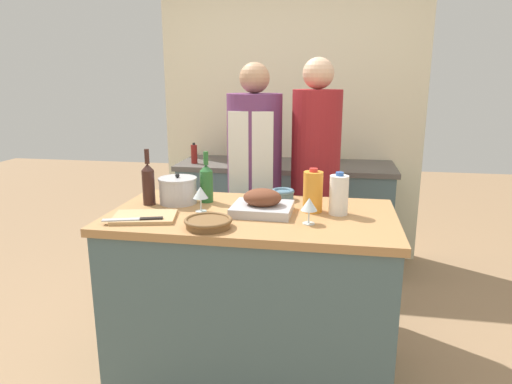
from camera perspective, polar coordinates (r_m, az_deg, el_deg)
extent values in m
plane|color=#9E7A56|center=(2.71, -0.45, -21.57)|extent=(12.00, 12.00, 0.00)
cube|color=#4C666B|center=(2.48, -0.47, -13.29)|extent=(1.39, 0.75, 0.88)
cube|color=#B27F4C|center=(2.31, -0.50, -3.09)|extent=(1.43, 0.77, 0.04)
cube|color=#4C666B|center=(3.91, 3.62, -3.16)|extent=(1.72, 0.58, 0.85)
cube|color=#56514C|center=(3.80, 3.72, 3.29)|extent=(1.77, 0.60, 0.04)
cube|color=beige|center=(4.09, 4.36, 9.73)|extent=(2.27, 0.10, 2.55)
cube|color=#BCBCC1|center=(2.29, 0.81, -2.12)|extent=(0.30, 0.26, 0.04)
ellipsoid|color=brown|center=(2.28, 0.81, -0.69)|extent=(0.19, 0.16, 0.09)
cylinder|color=brown|center=(2.09, -5.99, -3.97)|extent=(0.20, 0.20, 0.03)
torus|color=brown|center=(2.08, -6.00, -3.51)|extent=(0.22, 0.22, 0.02)
cube|color=tan|center=(2.27, -13.76, -3.06)|extent=(0.34, 0.27, 0.02)
cylinder|color=#B7B7BC|center=(2.51, -9.72, 0.07)|extent=(0.20, 0.20, 0.13)
cylinder|color=#B7B7BC|center=(2.49, -9.78, 1.63)|extent=(0.21, 0.21, 0.01)
sphere|color=black|center=(2.49, -9.80, 2.04)|extent=(0.02, 0.02, 0.02)
cylinder|color=slate|center=(2.55, 3.37, -0.45)|extent=(0.12, 0.12, 0.05)
torus|color=slate|center=(2.54, 3.38, 0.08)|extent=(0.13, 0.13, 0.02)
cylinder|color=orange|center=(2.32, 7.13, 0.02)|extent=(0.10, 0.10, 0.21)
cylinder|color=red|center=(2.29, 7.21, 2.74)|extent=(0.04, 0.04, 0.02)
cylinder|color=white|center=(2.30, 10.31, -0.37)|extent=(0.09, 0.09, 0.20)
cylinder|color=#3360B2|center=(2.27, 10.42, 2.24)|extent=(0.04, 0.04, 0.02)
cylinder|color=#28662D|center=(2.50, -6.20, 0.70)|extent=(0.07, 0.07, 0.17)
cone|color=#28662D|center=(2.48, -6.26, 3.02)|extent=(0.07, 0.07, 0.03)
cylinder|color=#28662D|center=(2.47, -6.29, 4.22)|extent=(0.03, 0.03, 0.07)
cylinder|color=#381E19|center=(2.50, -13.27, 0.55)|extent=(0.07, 0.07, 0.19)
cone|color=#381E19|center=(2.48, -13.42, 3.05)|extent=(0.07, 0.07, 0.04)
cylinder|color=#381E19|center=(2.47, -13.49, 4.36)|extent=(0.03, 0.03, 0.08)
cylinder|color=silver|center=(2.34, -6.89, -2.40)|extent=(0.06, 0.06, 0.00)
cylinder|color=silver|center=(2.33, -6.91, -1.56)|extent=(0.01, 0.01, 0.07)
cone|color=silver|center=(2.31, -6.96, -0.05)|extent=(0.08, 0.08, 0.06)
cylinder|color=silver|center=(2.15, 6.59, -3.91)|extent=(0.06, 0.06, 0.00)
cylinder|color=silver|center=(2.14, 6.62, -3.08)|extent=(0.01, 0.01, 0.06)
cone|color=silver|center=(2.12, 6.66, -1.52)|extent=(0.08, 0.08, 0.06)
cube|color=#B7B7BC|center=(2.22, -16.52, -3.33)|extent=(0.17, 0.08, 0.01)
cube|color=black|center=(2.20, -12.94, -3.25)|extent=(0.11, 0.06, 0.01)
cube|color=#B22323|center=(3.95, -1.95, 4.48)|extent=(0.18, 0.14, 0.06)
cylinder|color=#B7B7BC|center=(3.94, -2.28, 5.70)|extent=(0.13, 0.13, 0.11)
cube|color=#B22323|center=(3.92, -1.06, 6.22)|extent=(0.05, 0.08, 0.18)
cube|color=#B22323|center=(3.91, -1.98, 8.26)|extent=(0.17, 0.08, 0.10)
cylinder|color=#B28E2D|center=(3.91, 10.08, 4.88)|extent=(0.06, 0.06, 0.16)
cylinder|color=black|center=(3.90, 10.14, 6.13)|extent=(0.02, 0.02, 0.02)
cylinder|color=#234C28|center=(3.78, -2.40, 4.98)|extent=(0.05, 0.05, 0.18)
cylinder|color=black|center=(3.76, -2.42, 6.50)|extent=(0.02, 0.02, 0.02)
cylinder|color=maroon|center=(3.81, -7.74, 4.71)|extent=(0.05, 0.05, 0.15)
cylinder|color=black|center=(3.80, -7.78, 5.98)|extent=(0.02, 0.02, 0.02)
cube|color=beige|center=(3.21, -0.17, -7.41)|extent=(0.30, 0.21, 0.81)
cylinder|color=#663360|center=(3.02, -0.18, 5.81)|extent=(0.36, 0.36, 0.67)
sphere|color=tan|center=(2.99, -0.18, 14.08)|extent=(0.20, 0.20, 0.20)
cube|color=silver|center=(2.89, -0.65, 1.55)|extent=(0.28, 0.03, 0.86)
cube|color=beige|center=(3.21, 7.09, -7.44)|extent=(0.26, 0.18, 0.82)
cylinder|color=maroon|center=(3.01, 7.52, 6.05)|extent=(0.32, 0.32, 0.69)
sphere|color=#DBAD89|center=(2.99, 7.80, 14.49)|extent=(0.20, 0.20, 0.20)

